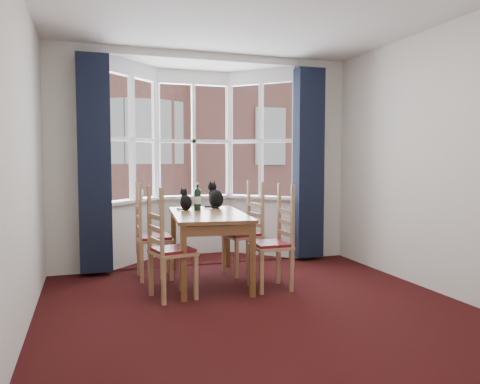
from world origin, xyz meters
name	(u,v)px	position (x,y,z in m)	size (l,w,h in m)	color
floor	(268,317)	(0.00, 0.00, 0.00)	(4.50, 4.50, 0.00)	black
wall_left	(17,160)	(-2.00, 0.00, 1.40)	(4.50, 4.50, 0.00)	silver
wall_right	(453,160)	(2.00, 0.00, 1.40)	(4.50, 4.50, 0.00)	silver
wall_near	(467,161)	(0.00, -2.25, 1.40)	(4.00, 4.00, 0.00)	silver
wall_back_pier_left	(74,160)	(-1.65, 2.25, 1.40)	(0.70, 0.12, 2.80)	silver
wall_back_pier_right	(317,160)	(1.65, 2.25, 1.40)	(0.70, 0.12, 2.80)	silver
bay_window	(197,160)	(0.00, 2.75, 1.40)	(2.76, 0.94, 2.80)	white
curtain_left	(94,164)	(-1.42, 2.07, 1.35)	(0.38, 0.22, 2.60)	black
curtain_right	(308,164)	(1.42, 2.07, 1.35)	(0.38, 0.22, 2.60)	black
dining_table	(208,221)	(-0.20, 1.36, 0.70)	(0.95, 1.57, 0.80)	brown
chair_left_near	(164,253)	(-0.79, 0.83, 0.47)	(0.48, 0.49, 0.92)	#A87B51
chair_left_far	(147,239)	(-0.86, 1.70, 0.47)	(0.40, 0.42, 0.92)	#A87B51
chair_right_near	(278,245)	(0.46, 0.85, 0.47)	(0.40, 0.42, 0.92)	#A87B51
chair_right_far	(249,235)	(0.39, 1.61, 0.47)	(0.46, 0.47, 0.92)	#A87B51
cat_left	(186,201)	(-0.37, 1.77, 0.90)	(0.18, 0.22, 0.27)	black
cat_right	(216,197)	(0.03, 1.88, 0.93)	(0.25, 0.29, 0.35)	black
wine_bottle	(197,198)	(-0.25, 1.67, 0.94)	(0.08, 0.08, 0.33)	black
candle_tall	(141,194)	(-0.82, 2.60, 0.93)	(0.06, 0.06, 0.13)	white
street	(110,258)	(0.00, 32.25, -6.00)	(80.00, 80.00, 0.00)	#333335
tenement_building	(129,154)	(0.00, 14.01, 1.60)	(18.40, 7.80, 15.20)	#A66256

